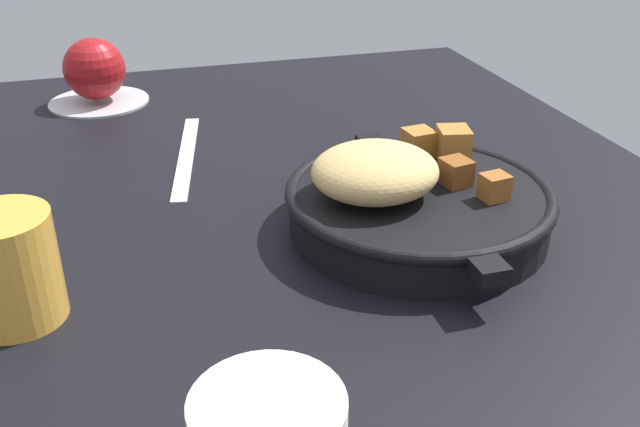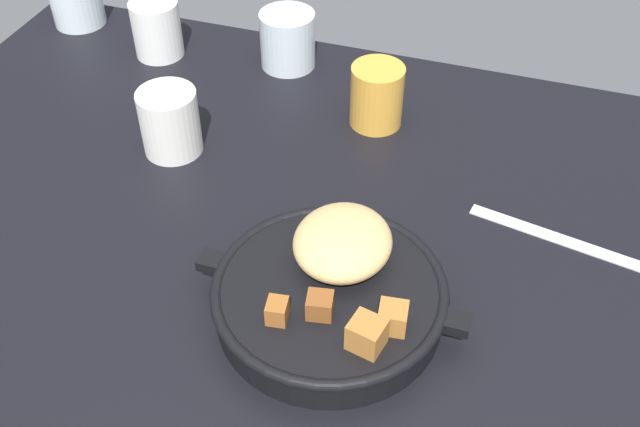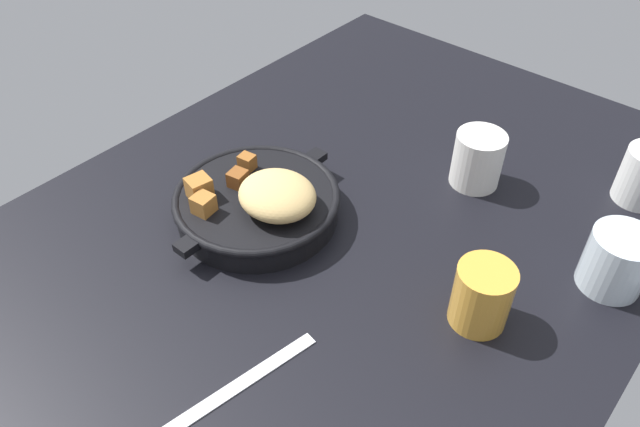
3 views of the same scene
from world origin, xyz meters
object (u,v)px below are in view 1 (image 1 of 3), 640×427
(red_apple, at_px, (94,69))
(cast_iron_skillet, at_px, (413,199))
(butter_knife, at_px, (186,155))
(juice_glass_amber, at_px, (9,268))

(red_apple, bearing_deg, cast_iron_skillet, -149.02)
(butter_knife, height_order, juice_glass_amber, juice_glass_amber)
(red_apple, relative_size, butter_knife, 0.34)
(butter_knife, xyz_separation_m, juice_glass_amber, (-0.26, 0.15, 0.04))
(red_apple, xyz_separation_m, butter_knife, (-0.21, -0.09, -0.04))
(red_apple, bearing_deg, juice_glass_amber, 172.53)
(cast_iron_skillet, xyz_separation_m, butter_knife, (0.22, 0.17, -0.03))
(butter_knife, bearing_deg, juice_glass_amber, 160.68)
(cast_iron_skillet, distance_m, butter_knife, 0.28)
(cast_iron_skillet, height_order, juice_glass_amber, cast_iron_skillet)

